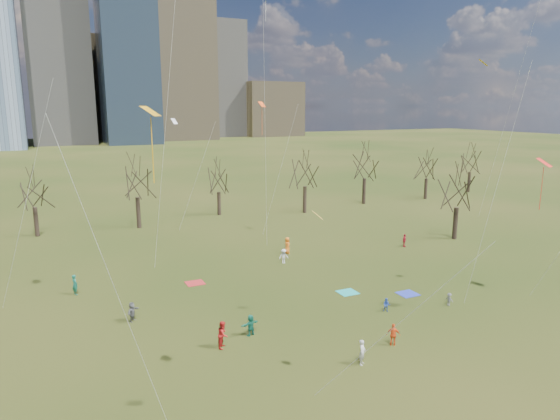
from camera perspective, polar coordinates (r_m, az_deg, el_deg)
name	(u,v)px	position (r m, az deg, el deg)	size (l,w,h in m)	color
ground	(359,348)	(34.37, 8.99, -15.28)	(500.00, 500.00, 0.00)	black
downtown_skyline	(71,49)	(237.31, -22.75, 16.57)	(212.50, 78.00, 118.00)	slate
bare_tree_row	(195,181)	(65.37, -9.68, 3.30)	(113.04, 29.80, 9.50)	black
blanket_teal	(348,292)	(43.42, 7.73, -9.31)	(1.60, 1.50, 0.03)	teal
blanket_navy	(408,294)	(44.07, 14.38, -9.26)	(1.60, 1.50, 0.03)	#2434AC
blanket_crimson	(195,283)	(45.82, -9.68, -8.23)	(1.60, 1.50, 0.03)	#AD2224
person_1	(362,352)	(32.12, 9.37, -15.74)	(0.58, 0.38, 1.60)	silver
person_2	(223,334)	(33.84, -6.52, -13.95)	(0.89, 0.69, 1.82)	red
person_3	(449,299)	(42.41, 18.77, -9.64)	(0.67, 0.39, 1.04)	slate
person_4	(393,335)	(34.75, 12.83, -13.72)	(0.90, 0.37, 1.53)	#F8531B
person_5	(251,325)	(35.36, -3.37, -13.00)	(1.39, 0.44, 1.50)	#1B7961
person_8	(387,305)	(39.94, 12.08, -10.57)	(0.53, 0.41, 1.09)	#294BB2
person_9	(284,256)	(50.49, 0.43, -5.28)	(0.96, 0.55, 1.49)	silver
person_10	(404,240)	(57.95, 14.03, -3.40)	(0.86, 0.36, 1.47)	#AA182B
person_11	(132,312)	(38.98, -16.54, -11.08)	(1.36, 0.43, 1.47)	#5B5C5F
person_12	(287,245)	(53.68, 0.82, -4.07)	(0.88, 0.57, 1.79)	orange
person_13	(75,285)	(45.70, -22.40, -7.89)	(0.64, 0.42, 1.75)	#166654
kites_airborne	(337,131)	(43.11, 6.51, 9.01)	(55.75, 43.64, 32.85)	orange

